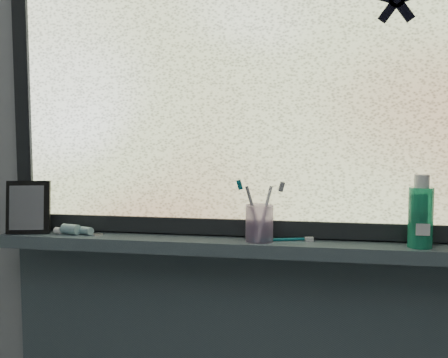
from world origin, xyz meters
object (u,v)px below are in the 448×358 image
vanity_mirror (28,207)px  mouthwash_bottle (421,211)px  cream_tube (417,219)px  toothbrush_cup (259,223)px

vanity_mirror → mouthwash_bottle: 1.20m
mouthwash_bottle → cream_tube: bearing=-177.2°
vanity_mirror → toothbrush_cup: size_ratio=1.56×
vanity_mirror → cream_tube: (1.19, 0.01, -0.00)m
mouthwash_bottle → toothbrush_cup: bearing=179.6°
cream_tube → toothbrush_cup: bearing=179.5°
cream_tube → vanity_mirror: bearing=-179.7°
vanity_mirror → toothbrush_cup: (0.75, 0.01, -0.03)m
vanity_mirror → cream_tube: bearing=-14.0°
toothbrush_cup → mouthwash_bottle: mouthwash_bottle is taller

